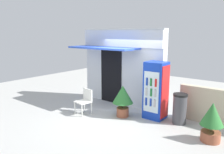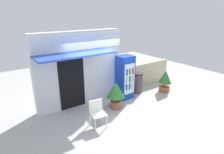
# 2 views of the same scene
# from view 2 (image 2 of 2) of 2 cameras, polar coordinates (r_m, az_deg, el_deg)

# --- Properties ---
(ground) EXTENTS (16.00, 16.00, 0.00)m
(ground) POSITION_cam_2_polar(r_m,az_deg,el_deg) (7.01, 0.70, -11.00)
(ground) COLOR #B2B2AD
(storefront_building) EXTENTS (3.51, 1.32, 2.88)m
(storefront_building) POSITION_cam_2_polar(r_m,az_deg,el_deg) (7.28, -9.93, 2.92)
(storefront_building) COLOR silver
(storefront_building) RESTS_ON ground
(drink_cooler) EXTENTS (0.66, 0.63, 1.84)m
(drink_cooler) POSITION_cam_2_polar(r_m,az_deg,el_deg) (7.91, 4.04, -0.04)
(drink_cooler) COLOR #1438B2
(drink_cooler) RESTS_ON ground
(plastic_chair) EXTENTS (0.51, 0.51, 0.85)m
(plastic_chair) POSITION_cam_2_polar(r_m,az_deg,el_deg) (6.15, -4.52, -10.35)
(plastic_chair) COLOR white
(plastic_chair) RESTS_ON ground
(potted_plant_near_shop) EXTENTS (0.68, 0.68, 1.05)m
(potted_plant_near_shop) POSITION_cam_2_polar(r_m,az_deg,el_deg) (7.09, 1.17, -4.60)
(potted_plant_near_shop) COLOR #995138
(potted_plant_near_shop) RESTS_ON ground
(potted_plant_curbside) EXTENTS (0.58, 0.58, 1.03)m
(potted_plant_curbside) POSITION_cam_2_polar(r_m,az_deg,el_deg) (8.93, 15.85, -0.74)
(potted_plant_curbside) COLOR #995138
(potted_plant_curbside) RESTS_ON ground
(trash_bin) EXTENTS (0.43, 0.43, 0.93)m
(trash_bin) POSITION_cam_2_polar(r_m,az_deg,el_deg) (8.60, 7.87, -1.77)
(trash_bin) COLOR #47474C
(trash_bin) RESTS_ON ground
(stone_boundary_wall) EXTENTS (2.72, 0.21, 1.11)m
(stone_boundary_wall) POSITION_cam_2_polar(r_m,az_deg,el_deg) (9.73, 10.59, 1.13)
(stone_boundary_wall) COLOR beige
(stone_boundary_wall) RESTS_ON ground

